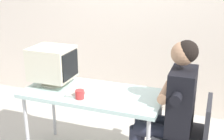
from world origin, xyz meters
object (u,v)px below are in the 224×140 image
(desk, at_px, (93,97))
(office_chair, at_px, (188,132))
(keyboard, at_px, (83,89))
(person_seated, at_px, (171,104))
(desk_mug, at_px, (80,94))
(crt_monitor, at_px, (52,64))

(desk, height_order, office_chair, office_chair)
(office_chair, bearing_deg, keyboard, -177.57)
(person_seated, distance_m, desk_mug, 0.84)
(desk_mug, bearing_deg, crt_monitor, 151.28)
(crt_monitor, distance_m, desk_mug, 0.51)
(keyboard, bearing_deg, person_seated, 2.92)
(keyboard, relative_size, person_seated, 0.31)
(desk, bearing_deg, office_chair, 2.24)
(desk, height_order, person_seated, person_seated)
(desk, bearing_deg, desk_mug, -104.47)
(desk, distance_m, keyboard, 0.13)
(desk_mug, bearing_deg, desk, 75.53)
(office_chair, bearing_deg, person_seated, -180.00)
(desk, relative_size, office_chair, 1.71)
(person_seated, bearing_deg, office_chair, 0.00)
(keyboard, distance_m, office_chair, 1.08)
(office_chair, xyz_separation_m, person_seated, (-0.17, -0.00, 0.26))
(desk, distance_m, person_seated, 0.76)
(keyboard, bearing_deg, office_chair, 2.43)
(desk, relative_size, person_seated, 1.04)
(person_seated, bearing_deg, desk, -177.25)
(desk, bearing_deg, person_seated, 2.75)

